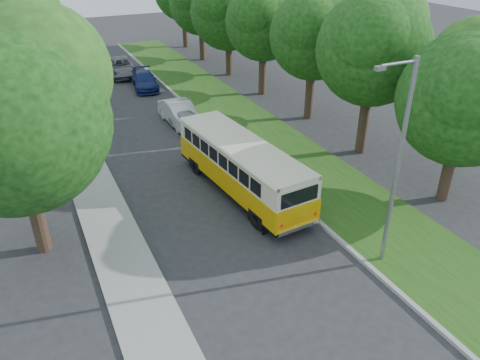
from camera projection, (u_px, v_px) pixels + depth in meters
name	position (u px, v px, depth m)	size (l,w,h in m)	color
ground	(254.00, 255.00, 18.66)	(120.00, 120.00, 0.00)	#2A2A2C
curb	(272.00, 181.00, 23.95)	(0.20, 70.00, 0.15)	gray
grass_verge	(311.00, 172.00, 24.85)	(4.50, 70.00, 0.13)	#1F4813
sidewalk	(107.00, 220.00, 20.77)	(2.20, 70.00, 0.12)	gray
treeline	(175.00, 22.00, 31.30)	(24.27, 41.91, 9.46)	#332319
lamppost_near	(397.00, 161.00, 16.19)	(1.71, 0.16, 8.00)	gray
lamppost_far	(61.00, 69.00, 27.60)	(1.71, 0.16, 7.50)	gray
warning_sign	(82.00, 130.00, 25.63)	(0.56, 0.10, 2.50)	gray
vintage_bus	(242.00, 168.00, 22.38)	(2.36, 9.16, 2.72)	#E4A507
car_silver	(188.00, 122.00, 29.62)	(1.53, 3.80, 1.30)	#A2A2A7
car_white	(180.00, 114.00, 30.64)	(1.60, 4.58, 1.51)	silver
car_blue	(145.00, 81.00, 37.58)	(1.83, 4.49, 1.30)	navy
car_grey	(120.00, 67.00, 40.87)	(2.41, 5.24, 1.45)	slate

